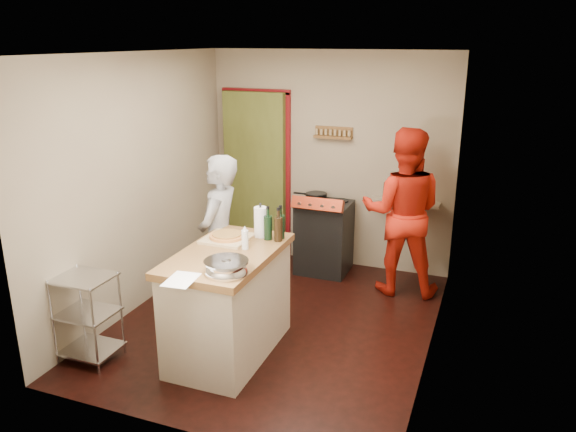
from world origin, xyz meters
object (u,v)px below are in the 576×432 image
object	(u,v)px
wire_shelving	(87,314)
person_red	(402,212)
stove	(324,236)
person_stripe	(219,238)
island	(229,301)

from	to	relation	value
wire_shelving	person_red	xyz separation A→B (m)	(2.28, 2.40, 0.48)
person_red	stove	bearing A→B (deg)	-21.13
person_stripe	person_red	xyz separation A→B (m)	(1.58, 1.24, 0.09)
stove	wire_shelving	bearing A→B (deg)	-116.85
stove	person_red	bearing A→B (deg)	-13.22
stove	person_stripe	bearing A→B (deg)	-113.14
stove	person_stripe	world-z (taller)	person_stripe
person_red	person_stripe	bearing A→B (deg)	30.32
person_red	wire_shelving	bearing A→B (deg)	38.55
wire_shelving	island	distance (m)	1.23
island	person_stripe	xyz separation A→B (m)	(-0.40, 0.62, 0.32)
island	person_red	bearing A→B (deg)	57.75
island	person_stripe	distance (m)	0.81
person_stripe	person_red	distance (m)	2.01
stove	person_stripe	size ratio (longest dim) A/B	0.60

